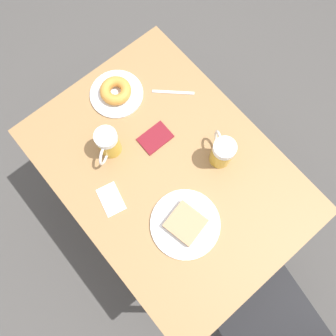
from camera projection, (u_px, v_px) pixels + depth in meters
ground_plane at (168, 203)px, 2.01m from camera, size 8.00×8.00×0.00m
table at (168, 174)px, 1.33m from camera, size 0.78×1.08×0.77m
plate_with_cake at (185, 224)px, 1.20m from camera, size 0.26×0.26×0.04m
plate_with_donut at (116, 92)px, 1.34m from camera, size 0.22×0.22×0.05m
beer_mug_left at (222, 152)px, 1.21m from camera, size 0.09×0.12×0.14m
beer_mug_center at (108, 143)px, 1.22m from camera, size 0.12×0.10×0.14m
napkin_folded at (111, 199)px, 1.23m from camera, size 0.10×0.13×0.00m
fork at (173, 92)px, 1.36m from camera, size 0.14×0.13×0.00m
passport_near_edge at (155, 138)px, 1.30m from camera, size 0.13×0.09×0.01m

